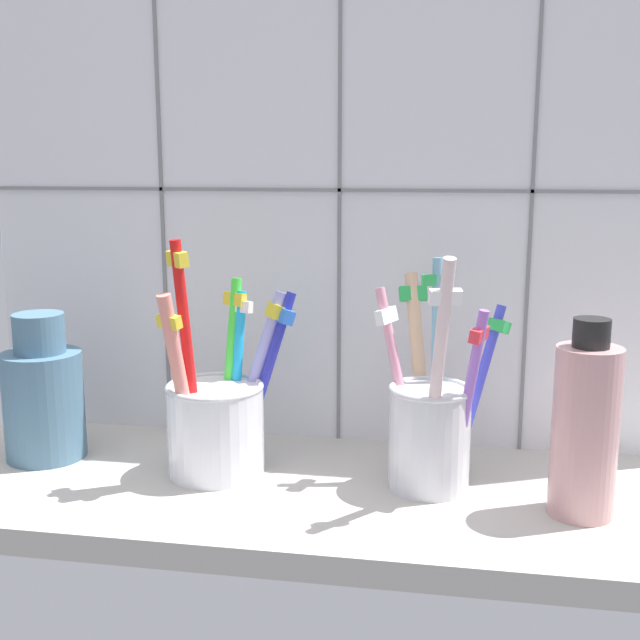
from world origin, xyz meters
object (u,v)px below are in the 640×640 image
at_px(toothbrush_cup_left, 217,418).
at_px(soap_bottle, 585,427).
at_px(ceramic_vase, 43,396).
at_px(toothbrush_cup_right, 431,423).

relative_size(toothbrush_cup_left, soap_bottle, 1.34).
bearing_deg(ceramic_vase, soap_bottle, -5.12).
distance_m(toothbrush_cup_left, ceramic_vase, 0.15).
bearing_deg(toothbrush_cup_right, ceramic_vase, 178.70).
height_order(toothbrush_cup_right, ceramic_vase, toothbrush_cup_right).
height_order(ceramic_vase, soap_bottle, soap_bottle).
bearing_deg(soap_bottle, ceramic_vase, 174.88).
bearing_deg(soap_bottle, toothbrush_cup_left, 173.78).
xyz_separation_m(toothbrush_cup_left, toothbrush_cup_right, (0.17, 0.00, 0.01)).
bearing_deg(toothbrush_cup_left, soap_bottle, -6.22).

